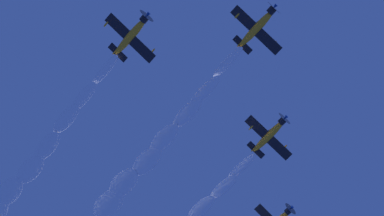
{
  "coord_description": "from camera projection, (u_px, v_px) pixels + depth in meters",
  "views": [
    {
      "loc": [
        1.25,
        -34.73,
        2.18
      ],
      "look_at": [
        -8.44,
        6.39,
        81.56
      ],
      "focal_mm": 55.1,
      "sensor_mm": 36.0,
      "label": 1
    }
  ],
  "objects": [
    {
      "name": "airplane_right_wingman",
      "position": [
        132.0,
        35.0,
        84.66
      ],
      "size": [
        7.71,
        7.64,
        4.1
      ],
      "color": "orange"
    },
    {
      "name": "airplane_left_wingman",
      "position": [
        270.0,
        135.0,
        93.9
      ],
      "size": [
        7.67,
        7.66,
        4.1
      ],
      "color": "orange"
    },
    {
      "name": "airplane_lead",
      "position": [
        258.0,
        27.0,
        84.98
      ],
      "size": [
        7.65,
        7.68,
        4.34
      ],
      "color": "orange"
    },
    {
      "name": "smoke_trail_lead",
      "position": [
        142.0,
        164.0,
        92.26
      ],
      "size": [
        30.54,
        24.66,
        6.85
      ],
      "color": "white"
    },
    {
      "name": "smoke_trail_right_wingman",
      "position": [
        26.0,
        171.0,
        91.96
      ],
      "size": [
        30.84,
        24.51,
        6.84
      ],
      "color": "white"
    }
  ]
}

